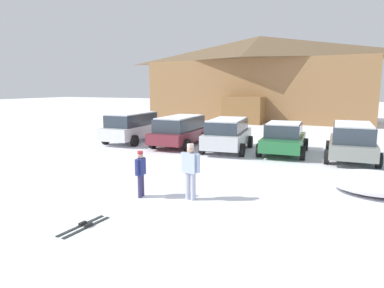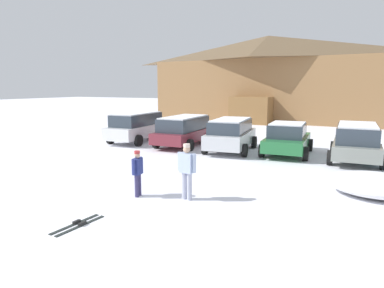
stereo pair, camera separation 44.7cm
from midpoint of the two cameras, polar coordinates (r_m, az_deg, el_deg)
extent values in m
plane|color=white|center=(7.26, -14.93, -17.79)|extent=(160.00, 160.00, 0.00)
cube|color=olive|center=(35.54, 12.64, 8.70)|extent=(21.82, 8.10, 5.83)
pyramid|color=brown|center=(35.74, 12.89, 15.30)|extent=(22.45, 8.73, 2.39)
cube|color=brown|center=(31.36, 10.16, 5.56)|extent=(3.68, 1.96, 2.40)
cube|color=silver|center=(21.01, -8.41, 2.24)|extent=(2.05, 4.79, 0.69)
cube|color=#2D3842|center=(20.86, -8.60, 4.08)|extent=(1.77, 3.66, 0.68)
cube|color=white|center=(20.83, -8.62, 5.10)|extent=(1.65, 3.47, 0.06)
cylinder|color=black|center=(22.78, -8.53, 1.93)|extent=(0.26, 0.65, 0.64)
cylinder|color=black|center=(21.85, -4.26, 1.68)|extent=(0.26, 0.65, 0.64)
cylinder|color=black|center=(20.39, -12.82, 0.91)|extent=(0.26, 0.65, 0.64)
cylinder|color=black|center=(19.34, -8.23, 0.59)|extent=(0.26, 0.65, 0.64)
cube|color=maroon|center=(19.32, -0.59, 1.55)|extent=(2.06, 4.78, 0.58)
cube|color=#2D3842|center=(19.16, -0.71, 3.41)|extent=(1.79, 3.64, 0.70)
cube|color=white|center=(19.12, -0.71, 4.54)|extent=(1.67, 3.46, 0.06)
cylinder|color=black|center=(21.09, -1.39, 1.43)|extent=(0.25, 0.65, 0.64)
cylinder|color=black|center=(20.31, 3.72, 1.10)|extent=(0.25, 0.65, 0.64)
cylinder|color=black|center=(18.54, -5.30, 0.26)|extent=(0.25, 0.65, 0.64)
cylinder|color=black|center=(17.65, 0.38, -0.17)|extent=(0.25, 0.65, 0.64)
cube|color=silver|center=(17.79, 7.21, 0.96)|extent=(2.32, 4.42, 0.69)
cube|color=#2D3842|center=(17.62, 7.19, 3.00)|extent=(1.98, 3.38, 0.59)
cube|color=white|center=(17.59, 7.22, 4.05)|extent=(1.85, 3.21, 0.06)
cylinder|color=black|center=(19.33, 5.21, 0.65)|extent=(0.29, 0.66, 0.64)
cylinder|color=black|center=(18.93, 10.98, 0.32)|extent=(0.29, 0.66, 0.64)
cylinder|color=black|center=(16.84, 2.93, -0.65)|extent=(0.29, 0.66, 0.64)
cylinder|color=black|center=(16.38, 9.53, -1.06)|extent=(0.29, 0.66, 0.64)
cube|color=#246C38|center=(17.51, 16.32, 0.31)|extent=(2.08, 4.19, 0.56)
cube|color=#2D3842|center=(17.23, 16.32, 2.17)|extent=(1.74, 2.22, 0.63)
cube|color=white|center=(17.19, 16.38, 3.31)|extent=(1.62, 2.10, 0.06)
cylinder|color=black|center=(18.93, 13.78, 0.22)|extent=(0.26, 0.65, 0.64)
cylinder|color=black|center=(18.72, 19.75, -0.17)|extent=(0.26, 0.65, 0.64)
cylinder|color=black|center=(16.47, 12.32, -1.09)|extent=(0.26, 0.65, 0.64)
cylinder|color=black|center=(16.23, 19.18, -1.56)|extent=(0.26, 0.65, 0.64)
cube|color=gray|center=(17.01, 26.34, -0.52)|extent=(1.99, 4.32, 0.59)
cube|color=#2D3842|center=(16.83, 26.51, 1.59)|extent=(1.74, 3.29, 0.70)
cube|color=white|center=(16.79, 26.60, 2.88)|extent=(1.62, 3.13, 0.06)
cylinder|color=black|center=(18.35, 23.08, -0.56)|extent=(0.24, 0.65, 0.64)
cylinder|color=black|center=(18.41, 29.28, -0.99)|extent=(0.24, 0.65, 0.64)
cylinder|color=black|center=(15.75, 22.75, -2.10)|extent=(0.24, 0.65, 0.64)
cylinder|color=black|center=(15.82, 29.97, -2.59)|extent=(0.24, 0.65, 0.64)
cylinder|color=#36315A|center=(10.45, -7.98, -6.94)|extent=(0.13, 0.13, 0.69)
cylinder|color=#36315A|center=(10.58, -7.60, -6.72)|extent=(0.13, 0.13, 0.69)
cube|color=navy|center=(10.37, -7.86, -3.70)|extent=(0.24, 0.36, 0.49)
cylinder|color=navy|center=(10.18, -8.41, -3.89)|extent=(0.09, 0.09, 0.46)
cylinder|color=navy|center=(10.55, -7.33, -3.38)|extent=(0.09, 0.09, 0.46)
sphere|color=tan|center=(10.30, -7.90, -1.89)|extent=(0.18, 0.18, 0.18)
cylinder|color=#B23234|center=(10.28, -7.91, -1.37)|extent=(0.17, 0.17, 0.08)
cylinder|color=#A6ABC2|center=(10.08, 0.83, -7.09)|extent=(0.15, 0.15, 0.82)
cylinder|color=#A6ABC2|center=(10.17, -0.04, -6.94)|extent=(0.15, 0.15, 0.82)
cube|color=#A7B9DA|center=(9.94, 0.40, -3.15)|extent=(0.42, 0.28, 0.58)
cylinder|color=#A7B9DA|center=(9.81, 1.67, -3.23)|extent=(0.11, 0.11, 0.55)
cylinder|color=#A7B9DA|center=(10.07, -0.84, -2.89)|extent=(0.11, 0.11, 0.55)
sphere|color=tan|center=(9.86, 0.40, -0.91)|extent=(0.21, 0.21, 0.21)
cylinder|color=beige|center=(9.84, 0.40, -0.26)|extent=(0.20, 0.20, 0.10)
cube|color=black|center=(8.75, -16.62, -12.92)|extent=(0.20, 1.44, 0.02)
cube|color=black|center=(8.76, -16.39, -12.59)|extent=(0.10, 0.21, 0.06)
cube|color=black|center=(8.89, -17.52, -12.60)|extent=(0.20, 1.44, 0.02)
cube|color=black|center=(8.90, -17.28, -12.27)|extent=(0.10, 0.21, 0.06)
ellipsoid|color=white|center=(12.10, 29.39, -5.91)|extent=(2.93, 2.34, 0.65)
camera|label=1|loc=(0.22, -89.02, 0.17)|focal=32.00mm
camera|label=2|loc=(0.22, 90.98, -0.17)|focal=32.00mm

